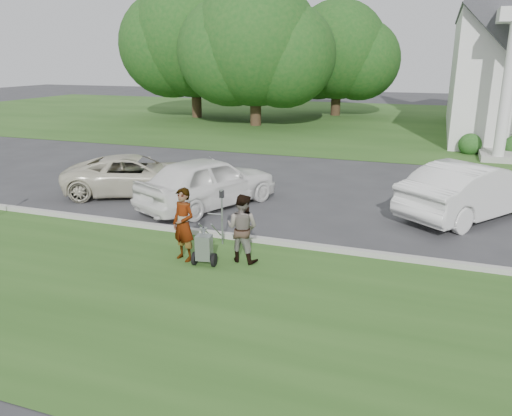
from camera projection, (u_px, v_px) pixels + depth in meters
The scene contains 14 objects.
ground at pixel (257, 251), 12.31m from camera, with size 120.00×120.00×0.00m, color #333335.
grass_strip at pixel (205, 305), 9.61m from camera, with size 80.00×7.00×0.01m, color #294E1A.
church_lawn at pixel (381, 122), 36.60m from camera, with size 80.00×30.00×0.01m, color #294E1A.
curb at pixel (265, 241), 12.78m from camera, with size 80.00×0.18×0.15m, color #9E9E93.
tree_left at pixel (255, 48), 33.21m from camera, with size 10.63×8.40×9.71m.
tree_far at pixel (194, 41), 37.68m from camera, with size 11.64×9.20×10.73m.
tree_back at pixel (338, 55), 39.22m from camera, with size 9.61×7.60×8.89m.
striping_cart at pixel (204, 248), 11.33m from camera, with size 0.58×1.10×0.98m.
person_left at pixel (184, 225), 11.51m from camera, with size 0.63×0.41×1.73m, color #999999.
person_right at pixel (242, 229), 11.47m from camera, with size 0.78×0.61×1.61m, color #999999.
parking_meter_near at pixel (222, 210), 12.46m from camera, with size 0.10×0.09×1.44m.
car_a at pixel (136, 175), 17.23m from camera, with size 2.23×4.83×1.34m, color beige.
car_b at pixel (208, 182), 15.72m from camera, with size 1.93×4.79×1.63m, color white.
car_d at pixel (473, 190), 14.66m from camera, with size 1.76×5.04×1.66m, color silver.
Camera 1 is at (3.86, -10.80, 4.60)m, focal length 35.00 mm.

